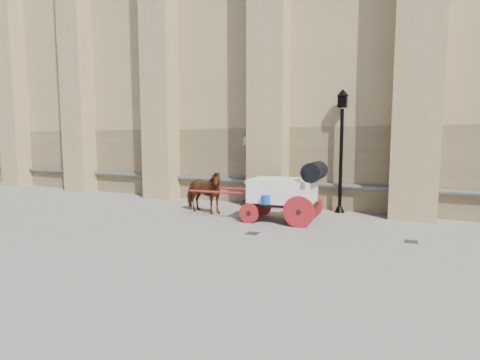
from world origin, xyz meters
The scene contains 6 objects.
ground centered at (0.00, 0.00, 0.00)m, with size 90.00×90.00×0.00m, color slate.
horse centered at (-2.55, 1.46, 0.74)m, with size 0.80×1.76×1.48m, color #592F11.
carriage centered at (0.52, 1.43, 1.01)m, with size 4.36×1.62×1.88m.
street_lamp centered at (1.68, 3.69, 2.27)m, with size 0.40×0.40×4.25m.
drain_grate_near centered at (0.19, -0.39, 0.01)m, with size 0.32×0.32×0.01m, color black.
drain_grate_far centered at (4.07, 0.59, 0.01)m, with size 0.32×0.32×0.01m, color black.
Camera 1 is at (4.30, -9.43, 2.51)m, focal length 28.00 mm.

